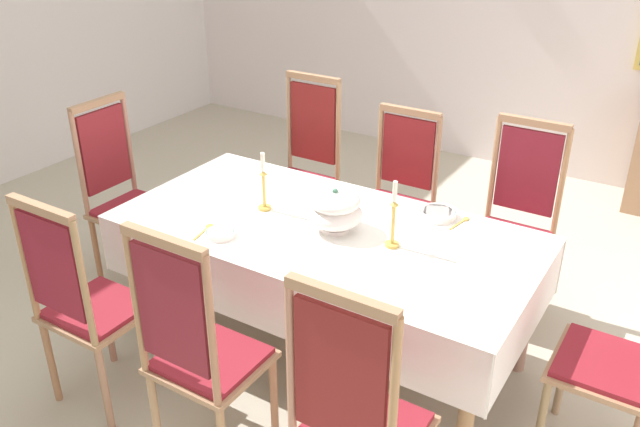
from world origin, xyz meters
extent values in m
cube|color=#B8AE9A|center=(0.00, 0.00, -0.02)|extent=(7.08, 5.87, 0.04)
cylinder|color=#A98151|center=(-0.95, -0.68, 0.37)|extent=(0.07, 0.07, 0.74)
cylinder|color=#A97F54|center=(0.95, -0.68, 0.37)|extent=(0.07, 0.07, 0.74)
cylinder|color=#A1734F|center=(-0.95, 0.16, 0.37)|extent=(0.07, 0.07, 0.74)
cylinder|color=#986D5D|center=(0.95, 0.16, 0.37)|extent=(0.07, 0.07, 0.74)
cube|color=#9D7354|center=(0.00, -0.26, 0.70)|extent=(1.99, 0.92, 0.08)
cube|color=#A17756|center=(0.00, -0.26, 0.76)|extent=(2.11, 1.04, 0.03)
cube|color=white|center=(0.00, -0.26, 0.78)|extent=(2.13, 1.06, 0.00)
cube|color=white|center=(0.00, -0.78, 0.62)|extent=(2.13, 0.00, 0.32)
cube|color=white|center=(0.00, 0.26, 0.62)|extent=(2.13, 0.00, 0.32)
cube|color=white|center=(-1.06, -0.26, 0.62)|extent=(0.00, 1.06, 0.32)
cube|color=white|center=(1.06, -0.26, 0.62)|extent=(0.00, 1.06, 0.32)
cylinder|color=#A66D5A|center=(-0.93, -0.94, 0.24)|extent=(0.04, 0.04, 0.48)
cylinder|color=#9C725C|center=(-0.55, -0.94, 0.24)|extent=(0.04, 0.04, 0.48)
cylinder|color=#A26F4D|center=(-0.93, -1.30, 0.24)|extent=(0.04, 0.04, 0.48)
cylinder|color=#A0745A|center=(-0.55, -1.30, 0.24)|extent=(0.04, 0.04, 0.48)
cube|color=#A17756|center=(-0.74, -1.12, 0.49)|extent=(0.44, 0.42, 0.03)
cube|color=maroon|center=(-0.74, -1.12, 0.52)|extent=(0.40, 0.38, 0.02)
cylinder|color=#A7774D|center=(-0.93, -1.31, 0.81)|extent=(0.03, 0.03, 0.62)
cylinder|color=#9E7E54|center=(-0.54, -1.31, 0.81)|extent=(0.03, 0.03, 0.62)
cube|color=maroon|center=(-0.74, -1.31, 0.84)|extent=(0.34, 0.02, 0.47)
cube|color=#A17756|center=(-0.74, -1.31, 1.12)|extent=(0.40, 0.04, 0.04)
cylinder|color=#9C7156|center=(-0.55, 0.42, 0.24)|extent=(0.04, 0.04, 0.48)
cylinder|color=#A37D58|center=(-0.93, 0.42, 0.24)|extent=(0.04, 0.04, 0.48)
cylinder|color=#9E7E55|center=(-0.55, 0.78, 0.24)|extent=(0.04, 0.04, 0.48)
cylinder|color=#AA705A|center=(-0.93, 0.78, 0.24)|extent=(0.04, 0.04, 0.48)
cube|color=#A17756|center=(-0.74, 0.60, 0.49)|extent=(0.44, 0.42, 0.03)
cube|color=maroon|center=(-0.74, 0.60, 0.52)|extent=(0.40, 0.38, 0.02)
cylinder|color=#A37E57|center=(-0.54, 0.79, 0.85)|extent=(0.03, 0.03, 0.69)
cylinder|color=#9B7C5C|center=(-0.93, 0.79, 0.85)|extent=(0.03, 0.03, 0.69)
cube|color=maroon|center=(-0.74, 0.79, 0.88)|extent=(0.34, 0.02, 0.52)
cube|color=#A17756|center=(-0.74, 0.79, 1.19)|extent=(0.40, 0.04, 0.04)
cylinder|color=#AB7858|center=(-0.23, -0.94, 0.24)|extent=(0.04, 0.04, 0.48)
cylinder|color=#A96F50|center=(0.15, -0.94, 0.24)|extent=(0.04, 0.04, 0.48)
cylinder|color=#9E7A57|center=(-0.23, -1.30, 0.24)|extent=(0.04, 0.04, 0.48)
cube|color=#A17756|center=(-0.04, -1.12, 0.49)|extent=(0.44, 0.42, 0.03)
cube|color=maroon|center=(-0.04, -1.12, 0.52)|extent=(0.40, 0.38, 0.02)
cylinder|color=#A0764F|center=(-0.23, -1.31, 0.84)|extent=(0.03, 0.03, 0.67)
cylinder|color=#A17152|center=(0.16, -1.31, 0.84)|extent=(0.03, 0.03, 0.67)
cube|color=maroon|center=(-0.04, -1.31, 0.87)|extent=(0.34, 0.02, 0.51)
cube|color=#A17756|center=(-0.04, -1.31, 1.18)|extent=(0.40, 0.04, 0.04)
cylinder|color=#9C745D|center=(0.15, 0.42, 0.24)|extent=(0.04, 0.04, 0.48)
cylinder|color=#9C7A4F|center=(-0.23, 0.42, 0.24)|extent=(0.04, 0.04, 0.48)
cylinder|color=#A6705C|center=(0.15, 0.78, 0.24)|extent=(0.04, 0.04, 0.48)
cylinder|color=#A66E4C|center=(-0.23, 0.78, 0.24)|extent=(0.04, 0.04, 0.48)
cube|color=#A17756|center=(-0.04, 0.60, 0.49)|extent=(0.44, 0.42, 0.03)
cube|color=maroon|center=(-0.04, 0.60, 0.52)|extent=(0.40, 0.38, 0.02)
cylinder|color=#A17657|center=(0.16, 0.79, 0.80)|extent=(0.03, 0.03, 0.58)
cylinder|color=#A57E56|center=(-0.23, 0.79, 0.80)|extent=(0.03, 0.03, 0.58)
cube|color=maroon|center=(-0.04, 0.79, 0.82)|extent=(0.34, 0.02, 0.44)
cube|color=#A17756|center=(-0.04, 0.79, 1.09)|extent=(0.40, 0.04, 0.04)
cube|color=maroon|center=(0.70, -1.12, 0.52)|extent=(0.40, 0.38, 0.02)
cylinder|color=#AA755D|center=(0.51, -1.31, 0.85)|extent=(0.03, 0.03, 0.69)
cylinder|color=#A6794E|center=(0.90, -1.31, 0.85)|extent=(0.03, 0.03, 0.69)
cube|color=maroon|center=(0.70, -1.31, 0.89)|extent=(0.34, 0.02, 0.53)
cube|color=#A17756|center=(0.70, -1.31, 1.20)|extent=(0.40, 0.04, 0.04)
cylinder|color=#9A7852|center=(0.89, 0.42, 0.24)|extent=(0.04, 0.04, 0.48)
cylinder|color=#9C7D58|center=(0.51, 0.42, 0.24)|extent=(0.04, 0.04, 0.48)
cylinder|color=#A07F53|center=(0.89, 0.78, 0.24)|extent=(0.04, 0.04, 0.48)
cylinder|color=#9F7459|center=(0.51, 0.78, 0.24)|extent=(0.04, 0.04, 0.48)
cube|color=#A17756|center=(0.70, 0.60, 0.49)|extent=(0.44, 0.42, 0.03)
cube|color=maroon|center=(0.70, 0.60, 0.52)|extent=(0.40, 0.38, 0.02)
cylinder|color=#A87C53|center=(0.90, 0.79, 0.83)|extent=(0.03, 0.03, 0.65)
cylinder|color=#A97E57|center=(0.51, 0.79, 0.83)|extent=(0.03, 0.03, 0.65)
cube|color=maroon|center=(0.70, 0.79, 0.86)|extent=(0.34, 0.02, 0.49)
cube|color=#A17756|center=(0.70, 0.79, 1.15)|extent=(0.40, 0.04, 0.04)
cylinder|color=#9F7E5A|center=(-1.21, -0.07, 0.24)|extent=(0.04, 0.04, 0.48)
cylinder|color=#A77A57|center=(-1.21, -0.45, 0.24)|extent=(0.04, 0.04, 0.48)
cylinder|color=#9A7A4F|center=(-1.57, -0.07, 0.24)|extent=(0.04, 0.04, 0.48)
cylinder|color=#AA6F4C|center=(-1.57, -0.45, 0.24)|extent=(0.04, 0.04, 0.48)
cube|color=#A17756|center=(-1.39, -0.26, 0.49)|extent=(0.42, 0.44, 0.03)
cube|color=maroon|center=(-1.39, -0.26, 0.52)|extent=(0.38, 0.40, 0.02)
cylinder|color=#A9715F|center=(-1.58, -0.06, 0.83)|extent=(0.03, 0.03, 0.66)
cylinder|color=#AB795E|center=(-1.58, -0.45, 0.83)|extent=(0.03, 0.03, 0.66)
cube|color=maroon|center=(-1.58, -0.26, 0.87)|extent=(0.02, 0.34, 0.50)
cube|color=#A17756|center=(-1.58, -0.26, 1.16)|extent=(0.04, 0.40, 0.04)
cylinder|color=#977E57|center=(1.21, -0.45, 0.24)|extent=(0.04, 0.04, 0.48)
cylinder|color=#A0805F|center=(1.21, -0.07, 0.24)|extent=(0.04, 0.04, 0.48)
cube|color=#A17756|center=(1.39, -0.26, 0.49)|extent=(0.42, 0.44, 0.03)
cube|color=maroon|center=(1.39, -0.26, 0.52)|extent=(0.38, 0.40, 0.02)
cylinder|color=white|center=(0.06, -0.26, 0.79)|extent=(0.15, 0.15, 0.02)
ellipsoid|color=white|center=(0.06, -0.26, 0.86)|extent=(0.28, 0.28, 0.13)
ellipsoid|color=white|center=(0.06, -0.26, 0.93)|extent=(0.25, 0.25, 0.10)
sphere|color=#40735A|center=(0.06, -0.26, 0.99)|extent=(0.03, 0.03, 0.03)
cylinder|color=gold|center=(-0.38, -0.26, 0.79)|extent=(0.07, 0.07, 0.02)
cylinder|color=gold|center=(-0.38, -0.26, 0.89)|extent=(0.02, 0.02, 0.19)
cone|color=gold|center=(-0.38, -0.26, 0.99)|extent=(0.04, 0.04, 0.02)
cylinder|color=silver|center=(-0.38, -0.26, 1.05)|extent=(0.02, 0.02, 0.10)
cylinder|color=gold|center=(0.38, -0.26, 0.79)|extent=(0.07, 0.07, 0.02)
cylinder|color=gold|center=(0.38, -0.26, 0.90)|extent=(0.02, 0.02, 0.20)
cone|color=gold|center=(0.38, -0.26, 1.00)|extent=(0.04, 0.04, 0.02)
cylinder|color=silver|center=(0.38, -0.26, 1.06)|extent=(0.02, 0.02, 0.10)
cylinder|color=white|center=(-0.38, -0.62, 0.79)|extent=(0.15, 0.15, 0.03)
cylinder|color=white|center=(-0.38, -0.62, 0.80)|extent=(0.12, 0.12, 0.02)
torus|color=#40735A|center=(-0.38, -0.62, 0.80)|extent=(0.14, 0.14, 0.01)
cylinder|color=white|center=(0.44, 0.14, 0.80)|extent=(0.20, 0.20, 0.04)
cylinder|color=white|center=(0.44, 0.14, 0.80)|extent=(0.16, 0.16, 0.02)
torus|color=#40735A|center=(0.44, 0.14, 0.81)|extent=(0.19, 0.19, 0.01)
cube|color=gold|center=(-0.48, -0.65, 0.78)|extent=(0.04, 0.14, 0.00)
ellipsoid|color=gold|center=(-0.49, -0.57, 0.78)|extent=(0.03, 0.05, 0.01)
cube|color=gold|center=(0.56, 0.11, 0.78)|extent=(0.04, 0.14, 0.00)
ellipsoid|color=gold|center=(0.57, 0.19, 0.78)|extent=(0.03, 0.05, 0.01)
camera|label=1|loc=(1.55, -2.79, 2.34)|focal=37.38mm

